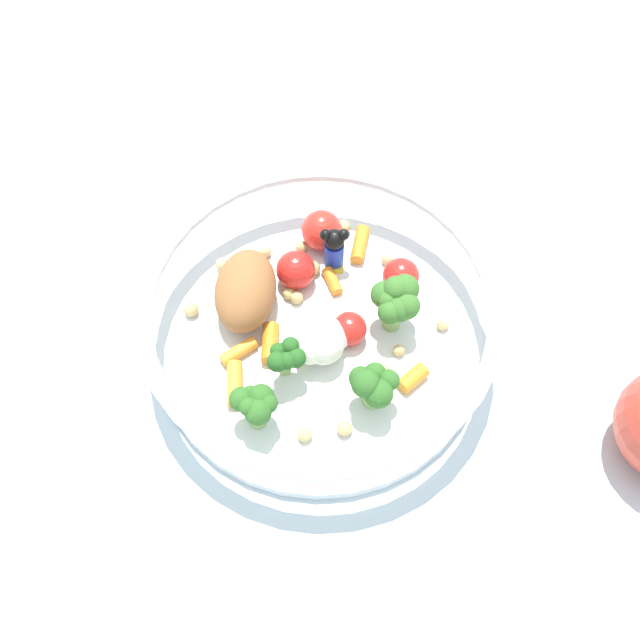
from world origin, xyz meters
TOP-DOWN VIEW (x-y plane):
  - ground_plane at (0.00, 0.00)m, footprint 2.40×2.40m
  - food_container at (-0.02, -0.01)m, footprint 0.26×0.26m

SIDE VIEW (x-z plane):
  - ground_plane at x=0.00m, z-range 0.00..0.00m
  - food_container at x=-0.02m, z-range 0.00..0.06m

